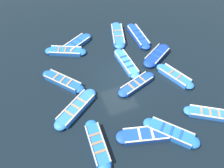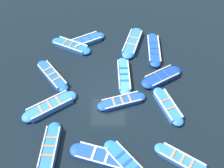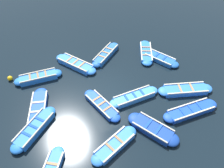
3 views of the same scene
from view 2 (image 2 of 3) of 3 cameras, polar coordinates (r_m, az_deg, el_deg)
ground_plane at (r=17.92m, az=-1.00°, el=-1.58°), size 120.00×120.00×0.00m
boat_stern_in at (r=17.21m, az=2.04°, el=-3.82°), size 3.37×1.68×0.35m
boat_end_of_row at (r=21.20m, az=4.34°, el=8.98°), size 1.96×3.89×0.42m
boat_drifting at (r=15.05m, az=3.17°, el=-16.95°), size 2.92×3.20×0.45m
boat_near_quay at (r=15.27m, az=-2.65°, el=-15.45°), size 3.72×1.83×0.37m
boat_tucked at (r=18.84m, az=10.64°, el=1.52°), size 3.31×2.46×0.43m
boat_mid_row at (r=15.65m, az=14.84°, el=-15.69°), size 3.16×2.37×0.36m
boat_centre at (r=21.46m, az=-5.78°, el=9.38°), size 3.26×2.32×0.38m
boat_broadside at (r=19.06m, az=-12.98°, el=1.74°), size 2.81×3.29×0.44m
boat_inner_gap at (r=21.12m, az=-9.02°, el=8.16°), size 3.45×2.23×0.37m
boat_far_corner at (r=20.81m, az=8.97°, el=7.46°), size 0.98×3.88×0.39m
boat_outer_left at (r=17.40m, az=-13.47°, el=-4.75°), size 3.60×2.79×0.43m
boat_bow_out at (r=17.36m, az=11.93°, el=-4.64°), size 1.89×3.27×0.39m
boat_outer_right at (r=15.82m, az=-13.44°, el=-13.39°), size 0.98×3.45×0.47m
boat_alongside at (r=18.63m, az=2.49°, el=1.82°), size 0.91×3.60×0.40m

